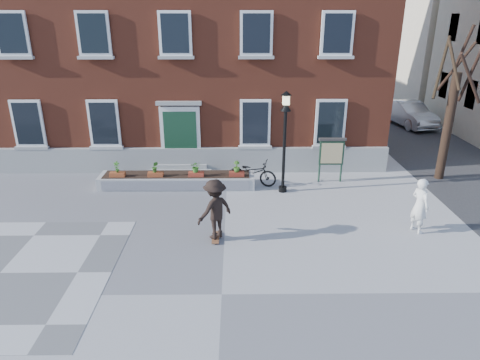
{
  "coord_description": "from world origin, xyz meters",
  "views": [
    {
      "loc": [
        0.36,
        -8.88,
        6.5
      ],
      "look_at": [
        0.5,
        4.0,
        1.5
      ],
      "focal_mm": 32.0,
      "sensor_mm": 36.0,
      "label": 1
    }
  ],
  "objects_px": {
    "notice_board": "(332,153)",
    "parked_car": "(408,114)",
    "bicycle": "(252,172)",
    "lamp_post": "(285,128)",
    "skateboarder": "(215,209)",
    "bystander": "(420,206)"
  },
  "relations": [
    {
      "from": "notice_board",
      "to": "parked_car",
      "type": "bearing_deg",
      "value": 54.43
    },
    {
      "from": "bicycle",
      "to": "lamp_post",
      "type": "distance_m",
      "value": 2.44
    },
    {
      "from": "notice_board",
      "to": "skateboarder",
      "type": "height_order",
      "value": "skateboarder"
    },
    {
      "from": "bicycle",
      "to": "notice_board",
      "type": "bearing_deg",
      "value": -66.61
    },
    {
      "from": "parked_car",
      "to": "lamp_post",
      "type": "height_order",
      "value": "lamp_post"
    },
    {
      "from": "skateboarder",
      "to": "bystander",
      "type": "bearing_deg",
      "value": 4.02
    },
    {
      "from": "bystander",
      "to": "notice_board",
      "type": "distance_m",
      "value": 4.78
    },
    {
      "from": "parked_car",
      "to": "notice_board",
      "type": "distance_m",
      "value": 11.8
    },
    {
      "from": "bystander",
      "to": "parked_car",
      "type": "bearing_deg",
      "value": -42.3
    },
    {
      "from": "bystander",
      "to": "notice_board",
      "type": "height_order",
      "value": "notice_board"
    },
    {
      "from": "bicycle",
      "to": "lamp_post",
      "type": "bearing_deg",
      "value": -103.89
    },
    {
      "from": "lamp_post",
      "to": "skateboarder",
      "type": "distance_m",
      "value": 4.78
    },
    {
      "from": "bicycle",
      "to": "parked_car",
      "type": "distance_m",
      "value": 14.13
    },
    {
      "from": "lamp_post",
      "to": "notice_board",
      "type": "xyz_separation_m",
      "value": [
        2.06,
        1.03,
        -1.28
      ]
    },
    {
      "from": "bicycle",
      "to": "skateboarder",
      "type": "distance_m",
      "value": 4.74
    },
    {
      "from": "parked_car",
      "to": "bystander",
      "type": "bearing_deg",
      "value": -120.66
    },
    {
      "from": "parked_car",
      "to": "bicycle",
      "type": "bearing_deg",
      "value": -146.61
    },
    {
      "from": "bystander",
      "to": "skateboarder",
      "type": "relative_size",
      "value": 0.92
    },
    {
      "from": "bystander",
      "to": "lamp_post",
      "type": "xyz_separation_m",
      "value": [
        -3.94,
        3.35,
        1.64
      ]
    },
    {
      "from": "notice_board",
      "to": "bicycle",
      "type": "bearing_deg",
      "value": -174.66
    },
    {
      "from": "bicycle",
      "to": "bystander",
      "type": "distance_m",
      "value": 6.55
    },
    {
      "from": "bicycle",
      "to": "lamp_post",
      "type": "xyz_separation_m",
      "value": [
        1.17,
        -0.73,
        2.01
      ]
    }
  ]
}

